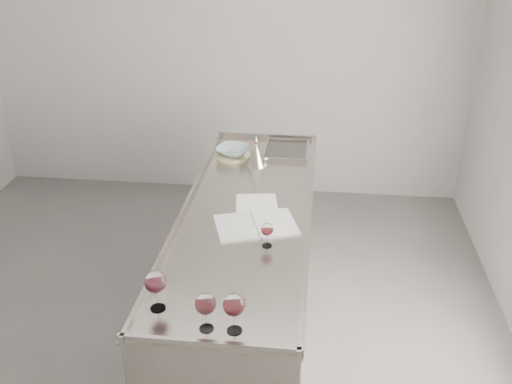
# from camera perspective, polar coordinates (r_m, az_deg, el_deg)

# --- Properties ---
(room_shell) EXTENTS (4.54, 5.04, 2.84)m
(room_shell) POSITION_cam_1_polar(r_m,az_deg,el_deg) (3.02, -11.19, 3.78)
(room_shell) COLOR #53504E
(room_shell) RESTS_ON ground
(counter) EXTENTS (0.77, 2.42, 0.97)m
(counter) POSITION_cam_1_polar(r_m,az_deg,el_deg) (3.63, -0.86, -8.29)
(counter) COLOR gray
(counter) RESTS_ON ground
(wine_glass_left) EXTENTS (0.10, 0.10, 0.20)m
(wine_glass_left) POSITION_cam_1_polar(r_m,az_deg,el_deg) (2.55, -10.00, -8.94)
(wine_glass_left) COLOR white
(wine_glass_left) RESTS_ON counter
(wine_glass_middle) EXTENTS (0.09, 0.09, 0.18)m
(wine_glass_middle) POSITION_cam_1_polar(r_m,az_deg,el_deg) (2.42, -5.08, -11.17)
(wine_glass_middle) COLOR white
(wine_glass_middle) RESTS_ON counter
(wine_glass_right) EXTENTS (0.09, 0.09, 0.19)m
(wine_glass_right) POSITION_cam_1_polar(r_m,az_deg,el_deg) (2.40, -2.23, -11.30)
(wine_glass_right) COLOR white
(wine_glass_right) RESTS_ON counter
(wine_glass_small) EXTENTS (0.07, 0.07, 0.14)m
(wine_glass_small) POSITION_cam_1_polar(r_m,az_deg,el_deg) (2.98, 1.11, -3.83)
(wine_glass_small) COLOR white
(wine_glass_small) RESTS_ON counter
(notebook) EXTENTS (0.52, 0.43, 0.02)m
(notebook) POSITION_cam_1_polar(r_m,az_deg,el_deg) (3.21, 0.00, -3.31)
(notebook) COLOR white
(notebook) RESTS_ON counter
(loose_paper_top) EXTENTS (0.27, 0.35, 0.00)m
(loose_paper_top) POSITION_cam_1_polar(r_m,az_deg,el_deg) (3.42, -0.12, -1.40)
(loose_paper_top) COLOR white
(loose_paper_top) RESTS_ON counter
(loose_paper_under) EXTENTS (0.23, 0.30, 0.00)m
(loose_paper_under) POSITION_cam_1_polar(r_m,az_deg,el_deg) (3.44, 0.58, -1.19)
(loose_paper_under) COLOR white
(loose_paper_under) RESTS_ON counter
(trivet) EXTENTS (0.31, 0.31, 0.02)m
(trivet) POSITION_cam_1_polar(r_m,az_deg,el_deg) (4.10, -2.27, 3.62)
(trivet) COLOR #CABC82
(trivet) RESTS_ON counter
(ceramic_bowl) EXTENTS (0.29, 0.29, 0.06)m
(ceramic_bowl) POSITION_cam_1_polar(r_m,az_deg,el_deg) (4.08, -2.28, 4.12)
(ceramic_bowl) COLOR #98AEB1
(ceramic_bowl) RESTS_ON trivet
(wine_funnel) EXTENTS (0.15, 0.15, 0.22)m
(wine_funnel) POSITION_cam_1_polar(r_m,az_deg,el_deg) (3.95, 0.00, 3.62)
(wine_funnel) COLOR #9D978C
(wine_funnel) RESTS_ON counter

